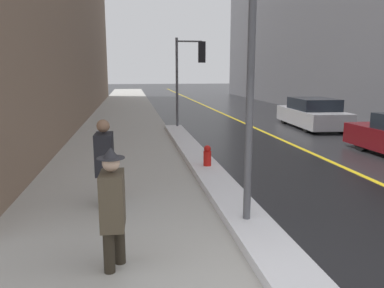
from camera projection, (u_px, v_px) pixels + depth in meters
sidewalk_slab at (124, 124)px, 18.48m from camera, size 4.00×80.00×0.01m
road_centre_stripe at (241, 122)px, 19.43m from camera, size 0.16×80.00×0.00m
snow_bank_curb at (203, 164)px, 10.14m from camera, size 0.75×14.41×0.17m
lamp_post at (251, 49)px, 5.66m from camera, size 0.28×0.28×4.79m
traffic_light_near at (192, 64)px, 16.37m from camera, size 1.31×0.32×4.00m
pedestrian_in_fedora at (113, 204)px, 4.76m from camera, size 0.35×0.51×1.62m
pedestrian_trailing at (105, 159)px, 7.07m from camera, size 0.34×0.55×1.68m
parked_car_silver at (312, 114)px, 17.36m from camera, size 2.11×4.67×1.36m
fire_hydrant at (207, 159)px, 9.62m from camera, size 0.20×0.20×0.70m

